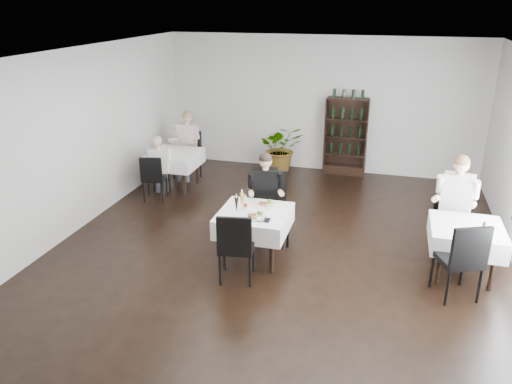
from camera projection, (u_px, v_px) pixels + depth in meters
The scene contains 23 objects.
room_shell at pixel (275, 167), 7.06m from camera, with size 9.00×9.00×9.00m.
wine_shelf at pixel (346, 137), 11.03m from camera, with size 0.90×0.28×1.75m.
main_table at pixel (254, 221), 7.46m from camera, with size 1.03×1.03×0.77m.
left_table at pixel (175, 159), 10.29m from camera, with size 0.98×0.98×0.77m.
right_table at pixel (466, 236), 6.99m from camera, with size 0.98×0.98×0.77m.
potted_tree at pixel (281, 148), 11.37m from camera, with size 0.97×0.84×1.07m, color #25511B.
main_chair_far at pixel (272, 203), 8.04m from camera, with size 0.67×0.67×1.13m.
main_chair_near at pixel (236, 243), 6.82m from camera, with size 0.55×0.55×1.05m.
left_chair_far at pixel (189, 151), 10.92m from camera, with size 0.62×0.62×1.05m.
left_chair_near at pixel (153, 175), 9.62m from camera, with size 0.50×0.50×0.93m.
right_chair_far at pixel (451, 213), 7.74m from camera, with size 0.54×0.54×1.07m.
right_chair_near at pixel (463, 257), 6.41m from camera, with size 0.66×0.66×1.11m.
diner_main at pixel (265, 191), 7.97m from camera, with size 0.62×0.66×1.47m.
diner_left_far at pixel (187, 140), 10.80m from camera, with size 0.57×0.57×1.47m.
diner_left_near at pixel (159, 162), 9.77m from camera, with size 0.56×0.59×1.27m.
diner_right_far at pixel (456, 199), 7.44m from camera, with size 0.66×0.69×1.60m.
plate_far at pixel (266, 204), 7.63m from camera, with size 0.30×0.30×0.09m.
plate_near at pixel (255, 216), 7.21m from camera, with size 0.30×0.30×0.09m.
pilsner_dark at pixel (236, 205), 7.35m from camera, with size 0.07×0.07×0.29m.
pilsner_lager at pixel (242, 201), 7.49m from camera, with size 0.07×0.07×0.30m.
coke_bottle at pixel (245, 204), 7.44m from camera, with size 0.06×0.06×0.23m.
napkin_cutlery at pixel (263, 220), 7.12m from camera, with size 0.20×0.22×0.02m.
pepper_mill at pixel (484, 226), 6.83m from camera, with size 0.04×0.04×0.10m, color black.
Camera 1 is at (1.52, -6.54, 3.74)m, focal length 35.00 mm.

